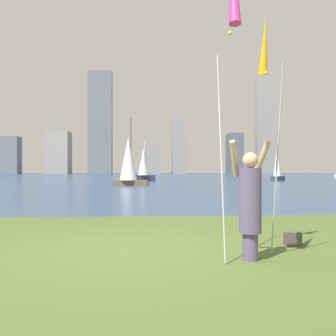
{
  "coord_description": "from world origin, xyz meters",
  "views": [
    {
      "loc": [
        0.26,
        -6.71,
        1.37
      ],
      "look_at": [
        1.5,
        15.27,
        1.41
      ],
      "focal_mm": 42.42,
      "sensor_mm": 36.0,
      "label": 1
    }
  ],
  "objects_px": {
    "sailboat_6": "(144,164)",
    "sailboat_7": "(129,161)",
    "kite_flag_right": "(265,52)",
    "person": "(250,201)",
    "sailboat_2": "(277,165)",
    "bag": "(293,239)"
  },
  "relations": [
    {
      "from": "person",
      "to": "sailboat_7",
      "type": "height_order",
      "value": "sailboat_7"
    },
    {
      "from": "kite_flag_right",
      "to": "sailboat_7",
      "type": "xyz_separation_m",
      "value": [
        -3.39,
        26.3,
        -1.32
      ]
    },
    {
      "from": "bag",
      "to": "sailboat_2",
      "type": "distance_m",
      "value": 39.98
    },
    {
      "from": "bag",
      "to": "sailboat_7",
      "type": "relative_size",
      "value": 0.05
    },
    {
      "from": "person",
      "to": "bag",
      "type": "distance_m",
      "value": 1.68
    },
    {
      "from": "bag",
      "to": "sailboat_6",
      "type": "xyz_separation_m",
      "value": [
        -2.84,
        37.24,
        1.74
      ]
    },
    {
      "from": "sailboat_7",
      "to": "kite_flag_right",
      "type": "bearing_deg",
      "value": -82.65
    },
    {
      "from": "sailboat_2",
      "to": "sailboat_6",
      "type": "distance_m",
      "value": 15.4
    },
    {
      "from": "person",
      "to": "kite_flag_right",
      "type": "distance_m",
      "value": 2.55
    },
    {
      "from": "sailboat_7",
      "to": "person",
      "type": "bearing_deg",
      "value": -83.72
    },
    {
      "from": "kite_flag_right",
      "to": "sailboat_6",
      "type": "relative_size",
      "value": 0.87
    },
    {
      "from": "kite_flag_right",
      "to": "sailboat_2",
      "type": "xyz_separation_m",
      "value": [
        13.16,
        38.35,
        -1.56
      ]
    },
    {
      "from": "person",
      "to": "bag",
      "type": "height_order",
      "value": "person"
    },
    {
      "from": "bag",
      "to": "sailboat_2",
      "type": "xyz_separation_m",
      "value": [
        12.54,
        37.93,
        1.62
      ]
    },
    {
      "from": "person",
      "to": "kite_flag_right",
      "type": "height_order",
      "value": "kite_flag_right"
    },
    {
      "from": "person",
      "to": "kite_flag_right",
      "type": "xyz_separation_m",
      "value": [
        0.43,
        0.65,
        2.43
      ]
    },
    {
      "from": "person",
      "to": "kite_flag_right",
      "type": "bearing_deg",
      "value": 40.25
    },
    {
      "from": "kite_flag_right",
      "to": "bag",
      "type": "height_order",
      "value": "kite_flag_right"
    },
    {
      "from": "sailboat_6",
      "to": "sailboat_7",
      "type": "xyz_separation_m",
      "value": [
        -1.18,
        -11.36,
        0.13
      ]
    },
    {
      "from": "person",
      "to": "sailboat_6",
      "type": "xyz_separation_m",
      "value": [
        -1.79,
        38.31,
        0.97
      ]
    },
    {
      "from": "person",
      "to": "sailboat_7",
      "type": "distance_m",
      "value": 27.13
    },
    {
      "from": "sailboat_6",
      "to": "sailboat_7",
      "type": "bearing_deg",
      "value": -95.91
    }
  ]
}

